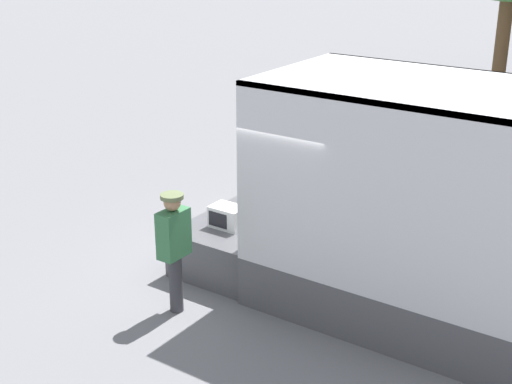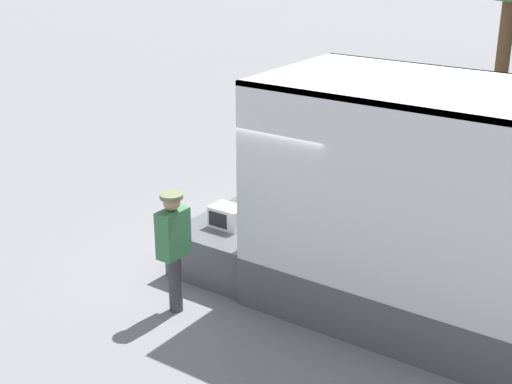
{
  "view_description": "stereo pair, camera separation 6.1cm",
  "coord_description": "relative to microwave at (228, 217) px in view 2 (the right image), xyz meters",
  "views": [
    {
      "loc": [
        5.04,
        -8.1,
        4.9
      ],
      "look_at": [
        -0.38,
        -0.2,
        1.25
      ],
      "focal_mm": 50.0,
      "sensor_mm": 36.0,
      "label": 1
    },
    {
      "loc": [
        5.09,
        -8.06,
        4.9
      ],
      "look_at": [
        -0.38,
        -0.2,
        1.25
      ],
      "focal_mm": 50.0,
      "sensor_mm": 36.0,
      "label": 2
    }
  ],
  "objects": [
    {
      "name": "ground_plane",
      "position": [
        0.72,
        0.43,
        -0.86
      ],
      "size": [
        160.0,
        160.0,
        0.0
      ],
      "primitive_type": "plane",
      "color": "slate"
    },
    {
      "name": "tailgate_deck",
      "position": [
        0.05,
        0.43,
        -0.51
      ],
      "size": [
        1.36,
        2.25,
        0.7
      ],
      "primitive_type": "cube",
      "color": "#4C4C51",
      "rests_on": "ground"
    },
    {
      "name": "microwave",
      "position": [
        0.0,
        0.0,
        0.0
      ],
      "size": [
        0.5,
        0.36,
        0.32
      ],
      "color": "white",
      "rests_on": "tailgate_deck"
    },
    {
      "name": "portable_generator",
      "position": [
        0.17,
        0.96,
        0.06
      ],
      "size": [
        0.66,
        0.49,
        0.57
      ],
      "color": "black",
      "rests_on": "tailgate_deck"
    },
    {
      "name": "worker_person",
      "position": [
        0.15,
        -1.36,
        0.17
      ],
      "size": [
        0.3,
        0.44,
        1.67
      ],
      "color": "#38383D",
      "rests_on": "ground"
    }
  ]
}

